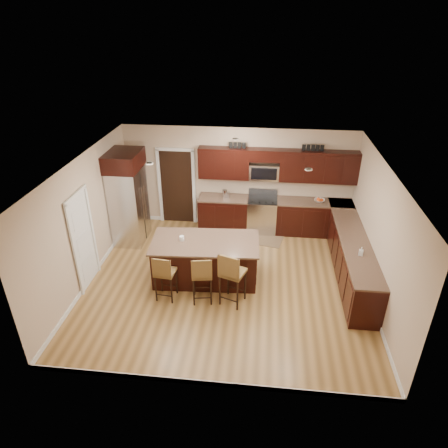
# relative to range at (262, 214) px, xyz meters

# --- Properties ---
(floor) EXTENTS (6.00, 6.00, 0.00)m
(floor) POSITION_rel_range_xyz_m (-0.68, -2.45, -0.47)
(floor) COLOR olive
(floor) RESTS_ON ground
(ceiling) EXTENTS (6.00, 6.00, 0.00)m
(ceiling) POSITION_rel_range_xyz_m (-0.68, -2.45, 2.23)
(ceiling) COLOR silver
(ceiling) RESTS_ON wall_back
(wall_back) EXTENTS (6.00, 0.00, 6.00)m
(wall_back) POSITION_rel_range_xyz_m (-0.68, 0.30, 0.88)
(wall_back) COLOR #C3AA8D
(wall_back) RESTS_ON floor
(wall_left) EXTENTS (0.00, 5.50, 5.50)m
(wall_left) POSITION_rel_range_xyz_m (-3.68, -2.45, 0.88)
(wall_left) COLOR #C3AA8D
(wall_left) RESTS_ON floor
(wall_right) EXTENTS (0.00, 5.50, 5.50)m
(wall_right) POSITION_rel_range_xyz_m (2.32, -2.45, 0.88)
(wall_right) COLOR #C3AA8D
(wall_right) RESTS_ON floor
(base_cabinets) EXTENTS (4.02, 3.96, 0.92)m
(base_cabinets) POSITION_rel_range_xyz_m (1.22, -1.01, -0.01)
(base_cabinets) COLOR black
(base_cabinets) RESTS_ON floor
(upper_cabinets) EXTENTS (4.00, 0.33, 0.80)m
(upper_cabinets) POSITION_rel_range_xyz_m (0.36, 0.13, 1.37)
(upper_cabinets) COLOR black
(upper_cabinets) RESTS_ON wall_back
(range) EXTENTS (0.76, 0.64, 1.11)m
(range) POSITION_rel_range_xyz_m (0.00, 0.00, 0.00)
(range) COLOR silver
(range) RESTS_ON floor
(microwave) EXTENTS (0.76, 0.31, 0.40)m
(microwave) POSITION_rel_range_xyz_m (0.00, 0.15, 1.15)
(microwave) COLOR silver
(microwave) RESTS_ON upper_cabinets
(doorway) EXTENTS (0.85, 0.03, 2.06)m
(doorway) POSITION_rel_range_xyz_m (-2.33, 0.28, 0.56)
(doorway) COLOR black
(doorway) RESTS_ON floor
(pantry_door) EXTENTS (0.03, 0.80, 2.04)m
(pantry_door) POSITION_rel_range_xyz_m (-3.66, -2.75, 0.55)
(pantry_door) COLOR white
(pantry_door) RESTS_ON floor
(letter_decor) EXTENTS (2.20, 0.03, 0.15)m
(letter_decor) POSITION_rel_range_xyz_m (0.22, 0.13, 1.82)
(letter_decor) COLOR black
(letter_decor) RESTS_ON upper_cabinets
(island) EXTENTS (2.35, 1.32, 0.92)m
(island) POSITION_rel_range_xyz_m (-1.16, -2.31, -0.04)
(island) COLOR black
(island) RESTS_ON floor
(stool_left) EXTENTS (0.42, 0.42, 1.04)m
(stool_left) POSITION_rel_range_xyz_m (-1.87, -3.15, 0.17)
(stool_left) COLOR brown
(stool_left) RESTS_ON floor
(stool_mid) EXTENTS (0.46, 0.46, 1.07)m
(stool_mid) POSITION_rel_range_xyz_m (-1.10, -3.15, 0.20)
(stool_mid) COLOR brown
(stool_mid) RESTS_ON floor
(stool_right) EXTENTS (0.57, 0.57, 1.20)m
(stool_right) POSITION_rel_range_xyz_m (-0.52, -3.15, 0.27)
(stool_right) COLOR brown
(stool_right) RESTS_ON floor
(refrigerator) EXTENTS (0.79, 1.03, 2.35)m
(refrigerator) POSITION_rel_range_xyz_m (-3.30, -0.86, 0.73)
(refrigerator) COLOR silver
(refrigerator) RESTS_ON floor
(floor_mat) EXTENTS (1.11, 0.87, 0.01)m
(floor_mat) POSITION_rel_range_xyz_m (0.06, -0.49, -0.47)
(floor_mat) COLOR brown
(floor_mat) RESTS_ON floor
(fruit_bowl) EXTENTS (0.31, 0.31, 0.07)m
(fruit_bowl) POSITION_rel_range_xyz_m (1.45, -0.00, 0.48)
(fruit_bowl) COLOR silver
(fruit_bowl) RESTS_ON base_cabinets
(soap_bottle) EXTENTS (0.10, 0.10, 0.18)m
(soap_bottle) POSITION_rel_range_xyz_m (2.02, -2.49, 0.54)
(soap_bottle) COLOR #B2B2B2
(soap_bottle) RESTS_ON base_cabinets
(canister_tall) EXTENTS (0.12, 0.12, 0.22)m
(canister_tall) POSITION_rel_range_xyz_m (-1.00, -0.00, 0.56)
(canister_tall) COLOR silver
(canister_tall) RESTS_ON base_cabinets
(canister_short) EXTENTS (0.11, 0.11, 0.15)m
(canister_short) POSITION_rel_range_xyz_m (-0.91, -0.00, 0.52)
(canister_short) COLOR silver
(canister_short) RESTS_ON base_cabinets
(island_jar) EXTENTS (0.10, 0.10, 0.10)m
(island_jar) POSITION_rel_range_xyz_m (-1.66, -2.31, 0.50)
(island_jar) COLOR white
(island_jar) RESTS_ON island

